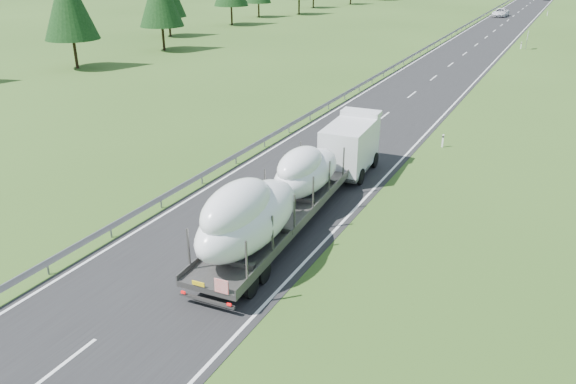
% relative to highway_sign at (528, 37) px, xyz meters
% --- Properties ---
extents(ground, '(400.00, 400.00, 0.00)m').
position_rel_highway_sign_xyz_m(ground, '(-7.20, -80.00, -1.81)').
color(ground, '#2E4C19').
rests_on(ground, ground).
extents(road_surface, '(10.00, 400.00, 0.02)m').
position_rel_highway_sign_xyz_m(road_surface, '(-7.20, 20.00, -1.80)').
color(road_surface, black).
rests_on(road_surface, ground).
extents(guardrail, '(0.10, 400.00, 0.76)m').
position_rel_highway_sign_xyz_m(guardrail, '(-12.50, 19.94, -1.21)').
color(guardrail, slate).
rests_on(guardrail, ground).
extents(marker_posts, '(0.13, 350.08, 1.00)m').
position_rel_highway_sign_xyz_m(marker_posts, '(-0.70, 75.00, -1.27)').
color(marker_posts, silver).
rests_on(marker_posts, ground).
extents(highway_sign, '(0.08, 0.90, 2.60)m').
position_rel_highway_sign_xyz_m(highway_sign, '(0.00, 0.00, 0.00)').
color(highway_sign, slate).
rests_on(highway_sign, ground).
extents(boat_truck, '(3.68, 19.94, 4.47)m').
position_rel_highway_sign_xyz_m(boat_truck, '(-4.96, -66.31, 0.49)').
color(boat_truck, silver).
rests_on(boat_truck, ground).
extents(distant_van, '(3.07, 6.17, 1.68)m').
position_rel_highway_sign_xyz_m(distant_van, '(-9.69, 43.59, -0.97)').
color(distant_van, white).
rests_on(distant_van, ground).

